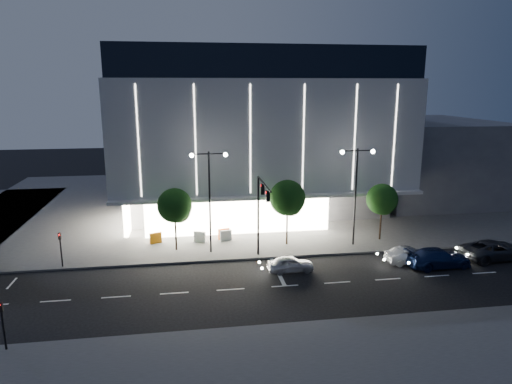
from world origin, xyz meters
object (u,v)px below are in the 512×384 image
Objects in this scene: car_fourth at (495,250)px; tree_right at (382,201)px; barrier_b at (200,237)px; barrier_c at (224,234)px; barrier_a at (156,238)px; street_lamp_east at (356,182)px; barrier_d at (226,235)px; ped_signal_near at (2,320)px; street_lamp_west at (209,187)px; tree_left at (175,207)px; car_second at (410,256)px; ped_signal_far at (61,246)px; traffic_mast at (261,204)px; tree_mid at (288,200)px; car_third at (438,258)px; car_lead at (291,264)px.

tree_right is at bearing 47.37° from car_fourth.
barrier_b is 1.00× the size of barrier_c.
barrier_a is (-20.93, 2.01, -3.23)m from tree_right.
street_lamp_east is 8.18× the size of barrier_d.
ped_signal_near is (-25.00, -13.50, -4.07)m from street_lamp_east.
street_lamp_west is 3.69m from tree_left.
ped_signal_near is at bearing 104.83° from car_second.
car_second is (28.15, -3.23, -1.21)m from ped_signal_far.
ped_signal_near is at bearing -136.66° from barrier_a.
traffic_mast is 6.43× the size of barrier_d.
barrier_a is (-4.91, 3.03, -5.31)m from street_lamp_west.
barrier_c is (13.42, 4.80, -1.24)m from ped_signal_far.
car_fourth is 23.45m from barrier_d.
car_fourth reaches higher than barrier_d.
tree_right is at bearing -0.00° from tree_mid.
tree_mid is at bearing 0.00° from tree_left.
traffic_mast is at bearing -163.52° from street_lamp_east.
car_lead is at bearing 83.05° from car_third.
tree_mid is at bearing 8.26° from street_lamp_west.
car_lead is (6.00, -4.94, -5.33)m from street_lamp_west.
car_fourth reaches higher than barrier_b.
car_third reaches higher than car_second.
traffic_mast is at bearing 78.44° from car_fourth.
tree_right is 7.75m from car_third.
tree_left reaches higher than car_fourth.
car_fourth is (35.71, -3.35, -1.10)m from ped_signal_far.
car_fourth reaches higher than car_lead.
street_lamp_east reaches higher than tree_left.
street_lamp_west reaches higher than ped_signal_far.
street_lamp_west is 8.18× the size of barrier_c.
ped_signal_far is 0.52× the size of tree_left.
tree_mid is at bearing -30.15° from barrier_d.
car_third reaches higher than barrier_a.
tree_mid is 11.39m from car_second.
car_third is 0.94× the size of car_fourth.
street_lamp_west is at bearing -18.94° from tree_left.
car_third is at bearing -17.79° from street_lamp_west.
ped_signal_far is 19.35m from tree_mid.
tree_right is 6.59m from car_second.
barrier_c is at bearing 58.41° from car_third.
street_lamp_east is 12.93m from barrier_d.
tree_mid is 6.84m from barrier_d.
barrier_d is (6.46, -0.22, 0.00)m from barrier_a.
barrier_a is 1.00× the size of barrier_b.
car_third is (18.04, -5.79, -5.19)m from street_lamp_west.
barrier_c is (13.42, 16.80, -1.24)m from ped_signal_near.
car_third is 4.83× the size of barrier_b.
car_second is at bearing -39.36° from barrier_d.
car_third is at bearing -44.48° from barrier_a.
street_lamp_west is 1.46× the size of tree_mid.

